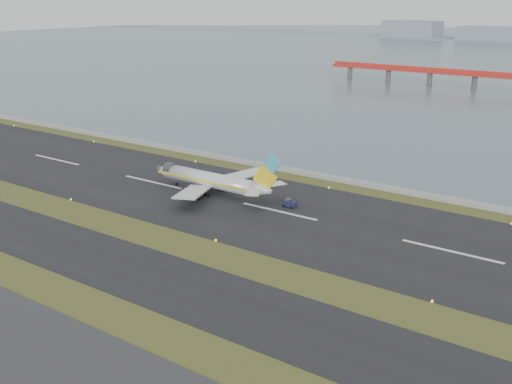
% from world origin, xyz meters
% --- Properties ---
extents(ground, '(1000.00, 1000.00, 0.00)m').
position_xyz_m(ground, '(0.00, 0.00, 0.00)').
color(ground, '#384318').
rests_on(ground, ground).
extents(taxiway_strip, '(1000.00, 18.00, 0.10)m').
position_xyz_m(taxiway_strip, '(0.00, -12.00, 0.05)').
color(taxiway_strip, black).
rests_on(taxiway_strip, ground).
extents(runway_strip, '(1000.00, 45.00, 0.10)m').
position_xyz_m(runway_strip, '(0.00, 30.00, 0.05)').
color(runway_strip, black).
rests_on(runway_strip, ground).
extents(seawall, '(1000.00, 2.50, 1.00)m').
position_xyz_m(seawall, '(0.00, 60.00, 0.50)').
color(seawall, '#989892').
rests_on(seawall, ground).
extents(airliner, '(38.52, 32.89, 12.80)m').
position_xyz_m(airliner, '(-20.52, 31.53, 3.46)').
color(airliner, silver).
rests_on(airliner, ground).
extents(pushback_tug, '(3.16, 1.93, 2.00)m').
position_xyz_m(pushback_tug, '(0.14, 34.06, 0.97)').
color(pushback_tug, '#161C3E').
rests_on(pushback_tug, ground).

